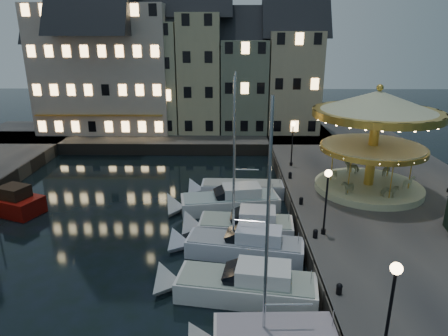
{
  "coord_description": "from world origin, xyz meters",
  "views": [
    {
      "loc": [
        1.36,
        -21.07,
        12.96
      ],
      "look_at": [
        1.0,
        8.0,
        3.2
      ],
      "focal_mm": 32.0,
      "sensor_mm": 36.0,
      "label": 1
    }
  ],
  "objects_px": {
    "motorboat_b": "(238,286)",
    "bollard_a": "(339,288)",
    "streetlamp_b": "(327,193)",
    "streetlamp_c": "(293,137)",
    "bollard_b": "(315,233)",
    "motorboat_f": "(236,189)",
    "red_fishing_boat": "(3,202)",
    "motorboat_c": "(238,246)",
    "motorboat_e": "(225,202)",
    "bollard_c": "(301,200)",
    "streetlamp_a": "(392,298)",
    "bollard_d": "(290,175)",
    "carousel": "(376,122)",
    "motorboat_d": "(240,226)"
  },
  "relations": [
    {
      "from": "streetlamp_b",
      "to": "streetlamp_a",
      "type": "bearing_deg",
      "value": -90.0
    },
    {
      "from": "motorboat_d",
      "to": "red_fishing_boat",
      "type": "bearing_deg",
      "value": 168.27
    },
    {
      "from": "streetlamp_b",
      "to": "streetlamp_c",
      "type": "height_order",
      "value": "same"
    },
    {
      "from": "motorboat_f",
      "to": "carousel",
      "type": "relative_size",
      "value": 1.12
    },
    {
      "from": "streetlamp_b",
      "to": "red_fishing_boat",
      "type": "height_order",
      "value": "red_fishing_boat"
    },
    {
      "from": "bollard_b",
      "to": "bollard_c",
      "type": "xyz_separation_m",
      "value": [
        0.0,
        5.0,
        0.0
      ]
    },
    {
      "from": "streetlamp_c",
      "to": "bollard_d",
      "type": "relative_size",
      "value": 7.32
    },
    {
      "from": "streetlamp_a",
      "to": "bollard_c",
      "type": "bearing_deg",
      "value": 92.37
    },
    {
      "from": "bollard_b",
      "to": "carousel",
      "type": "height_order",
      "value": "carousel"
    },
    {
      "from": "streetlamp_b",
      "to": "motorboat_c",
      "type": "bearing_deg",
      "value": -175.47
    },
    {
      "from": "bollard_c",
      "to": "streetlamp_b",
      "type": "bearing_deg",
      "value": -82.41
    },
    {
      "from": "bollard_a",
      "to": "bollard_c",
      "type": "xyz_separation_m",
      "value": [
        0.0,
        10.5,
        0.0
      ]
    },
    {
      "from": "bollard_d",
      "to": "motorboat_c",
      "type": "height_order",
      "value": "motorboat_c"
    },
    {
      "from": "bollard_b",
      "to": "motorboat_d",
      "type": "bearing_deg",
      "value": 148.5
    },
    {
      "from": "bollard_b",
      "to": "motorboat_e",
      "type": "height_order",
      "value": "motorboat_e"
    },
    {
      "from": "motorboat_f",
      "to": "red_fishing_boat",
      "type": "height_order",
      "value": "motorboat_f"
    },
    {
      "from": "streetlamp_b",
      "to": "bollard_a",
      "type": "height_order",
      "value": "streetlamp_b"
    },
    {
      "from": "streetlamp_b",
      "to": "motorboat_f",
      "type": "height_order",
      "value": "motorboat_f"
    },
    {
      "from": "streetlamp_c",
      "to": "motorboat_e",
      "type": "xyz_separation_m",
      "value": [
        -6.13,
        -7.21,
        -3.37
      ]
    },
    {
      "from": "motorboat_c",
      "to": "motorboat_f",
      "type": "bearing_deg",
      "value": 89.94
    },
    {
      "from": "bollard_c",
      "to": "carousel",
      "type": "distance_m",
      "value": 8.21
    },
    {
      "from": "streetlamp_c",
      "to": "motorboat_d",
      "type": "height_order",
      "value": "streetlamp_c"
    },
    {
      "from": "bollard_a",
      "to": "motorboat_e",
      "type": "xyz_separation_m",
      "value": [
        -5.53,
        12.29,
        -0.96
      ]
    },
    {
      "from": "streetlamp_c",
      "to": "bollard_c",
      "type": "distance_m",
      "value": 9.34
    },
    {
      "from": "bollard_a",
      "to": "motorboat_e",
      "type": "bearing_deg",
      "value": 114.23
    },
    {
      "from": "motorboat_e",
      "to": "streetlamp_a",
      "type": "bearing_deg",
      "value": -69.37
    },
    {
      "from": "bollard_a",
      "to": "bollard_c",
      "type": "relative_size",
      "value": 1.0
    },
    {
      "from": "bollard_b",
      "to": "motorboat_f",
      "type": "height_order",
      "value": "motorboat_f"
    },
    {
      "from": "motorboat_b",
      "to": "bollard_a",
      "type": "bearing_deg",
      "value": -17.79
    },
    {
      "from": "motorboat_f",
      "to": "motorboat_e",
      "type": "bearing_deg",
      "value": -106.5
    },
    {
      "from": "motorboat_d",
      "to": "motorboat_e",
      "type": "distance_m",
      "value": 4.19
    },
    {
      "from": "motorboat_b",
      "to": "carousel",
      "type": "relative_size",
      "value": 0.88
    },
    {
      "from": "bollard_d",
      "to": "streetlamp_c",
      "type": "bearing_deg",
      "value": 80.27
    },
    {
      "from": "bollard_b",
      "to": "motorboat_c",
      "type": "distance_m",
      "value": 4.74
    },
    {
      "from": "streetlamp_c",
      "to": "motorboat_e",
      "type": "bearing_deg",
      "value": -130.37
    },
    {
      "from": "bollard_a",
      "to": "bollard_c",
      "type": "distance_m",
      "value": 10.5
    },
    {
      "from": "motorboat_b",
      "to": "bollard_d",
      "type": "bearing_deg",
      "value": 71.97
    },
    {
      "from": "motorboat_b",
      "to": "motorboat_c",
      "type": "distance_m",
      "value": 4.07
    },
    {
      "from": "motorboat_c",
      "to": "streetlamp_a",
      "type": "bearing_deg",
      "value": -61.31
    },
    {
      "from": "streetlamp_b",
      "to": "red_fishing_boat",
      "type": "xyz_separation_m",
      "value": [
        -23.2,
        6.0,
        -3.33
      ]
    },
    {
      "from": "streetlamp_c",
      "to": "bollard_b",
      "type": "distance_m",
      "value": 14.22
    },
    {
      "from": "motorboat_f",
      "to": "red_fishing_boat",
      "type": "distance_m",
      "value": 18.27
    },
    {
      "from": "bollard_c",
      "to": "carousel",
      "type": "relative_size",
      "value": 0.06
    },
    {
      "from": "bollard_c",
      "to": "streetlamp_c",
      "type": "bearing_deg",
      "value": 86.19
    },
    {
      "from": "streetlamp_b",
      "to": "motorboat_f",
      "type": "relative_size",
      "value": 0.4
    },
    {
      "from": "streetlamp_a",
      "to": "motorboat_c",
      "type": "xyz_separation_m",
      "value": [
        -5.25,
        9.58,
        -3.34
      ]
    },
    {
      "from": "bollard_c",
      "to": "bollard_b",
      "type": "bearing_deg",
      "value": -90.0
    },
    {
      "from": "bollard_c",
      "to": "bollard_d",
      "type": "bearing_deg",
      "value": 90.0
    },
    {
      "from": "streetlamp_c",
      "to": "motorboat_b",
      "type": "relative_size",
      "value": 0.5
    },
    {
      "from": "motorboat_b",
      "to": "red_fishing_boat",
      "type": "relative_size",
      "value": 1.17
    }
  ]
}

